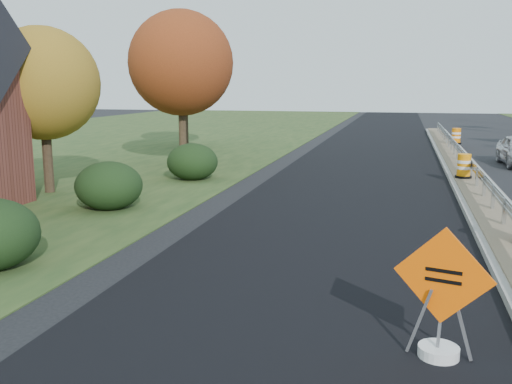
# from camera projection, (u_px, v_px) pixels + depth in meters

# --- Properties ---
(ground) EXTENTS (140.00, 140.00, 0.00)m
(ground) POSITION_uv_depth(u_px,v_px,m) (503.00, 232.00, 15.08)
(ground) COLOR black
(ground) RESTS_ON ground
(milled_overlay) EXTENTS (7.20, 120.00, 0.01)m
(milled_overlay) POSITION_uv_depth(u_px,v_px,m) (362.00, 172.00, 25.68)
(milled_overlay) COLOR black
(milled_overlay) RESTS_ON ground
(median) EXTENTS (1.60, 55.00, 0.23)m
(median) POSITION_uv_depth(u_px,v_px,m) (470.00, 180.00, 22.68)
(median) COLOR gray
(median) RESTS_ON ground
(guardrail) EXTENTS (0.10, 46.15, 0.72)m
(guardrail) POSITION_uv_depth(u_px,v_px,m) (469.00, 162.00, 23.51)
(guardrail) COLOR silver
(guardrail) RESTS_ON median
(hedge_mid) EXTENTS (2.09, 2.09, 1.52)m
(hedge_mid) POSITION_uv_depth(u_px,v_px,m) (109.00, 185.00, 17.77)
(hedge_mid) COLOR black
(hedge_mid) RESTS_ON ground
(hedge_north) EXTENTS (2.09, 2.09, 1.52)m
(hedge_north) POSITION_uv_depth(u_px,v_px,m) (192.00, 162.00, 23.36)
(hedge_north) COLOR black
(hedge_north) RESTS_ON ground
(tree_near_yellow) EXTENTS (3.96, 3.96, 5.88)m
(tree_near_yellow) POSITION_uv_depth(u_px,v_px,m) (43.00, 84.00, 19.96)
(tree_near_yellow) COLOR #473523
(tree_near_yellow) RESTS_ON ground
(tree_near_red) EXTENTS (4.95, 4.95, 7.35)m
(tree_near_red) POSITION_uv_depth(u_px,v_px,m) (181.00, 63.00, 26.90)
(tree_near_red) COLOR #473523
(tree_near_red) RESTS_ON ground
(tree_near_back) EXTENTS (4.29, 4.29, 6.37)m
(tree_near_back) POSITION_uv_depth(u_px,v_px,m) (184.00, 79.00, 35.37)
(tree_near_back) COLOR #473523
(tree_near_back) RESTS_ON ground
(caution_sign) EXTENTS (1.35, 0.58, 1.92)m
(caution_sign) POSITION_uv_depth(u_px,v_px,m) (440.00, 325.00, 8.05)
(caution_sign) COLOR white
(caution_sign) RESTS_ON ground
(barrel_median_mid) EXTENTS (0.65, 0.65, 0.95)m
(barrel_median_mid) POSITION_uv_depth(u_px,v_px,m) (464.00, 166.00, 22.49)
(barrel_median_mid) COLOR black
(barrel_median_mid) RESTS_ON median
(barrel_median_far) EXTENTS (0.67, 0.67, 0.98)m
(barrel_median_far) POSITION_uv_depth(u_px,v_px,m) (456.00, 136.00, 35.66)
(barrel_median_far) COLOR black
(barrel_median_far) RESTS_ON median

